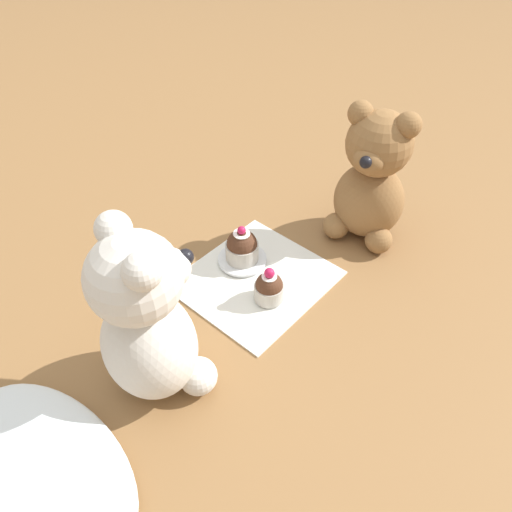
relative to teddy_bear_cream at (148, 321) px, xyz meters
name	(u,v)px	position (x,y,z in m)	size (l,w,h in m)	color
ground_plane	(256,280)	(0.02, -0.23, -0.12)	(4.00, 4.00, 0.00)	olive
knitted_placemat	(256,279)	(0.02, -0.23, -0.12)	(0.21, 0.23, 0.01)	silver
tulle_cloth	(46,466)	(0.00, 0.18, -0.10)	(0.29, 0.16, 0.04)	white
teddy_bear_cream	(148,321)	(0.00, 0.00, 0.00)	(0.16, 0.16, 0.27)	silver
teddy_bear_tan	(372,179)	(-0.04, -0.45, 0.00)	(0.14, 0.14, 0.25)	olive
cupcake_near_cream_bear	(269,288)	(-0.02, -0.21, -0.09)	(0.05, 0.05, 0.06)	#B2ADA3
saucer_plate	(242,259)	(0.07, -0.25, -0.11)	(0.08, 0.08, 0.01)	silver
cupcake_near_tan_bear	(242,247)	(0.07, -0.25, -0.09)	(0.06, 0.06, 0.07)	#B2ADA3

